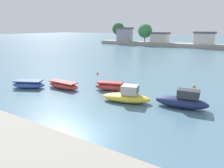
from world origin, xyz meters
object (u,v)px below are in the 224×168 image
(mooring_buoy_1, at_px, (194,86))
(moored_boat_3, at_px, (127,96))
(moored_boat_0, at_px, (29,84))
(moored_boat_1, at_px, (63,85))
(mooring_buoy_0, at_px, (97,73))
(moored_boat_4, at_px, (182,101))
(moored_boat_2, at_px, (110,86))

(mooring_buoy_1, bearing_deg, moored_boat_3, -113.77)
(moored_boat_0, xyz_separation_m, moored_boat_1, (3.78, 2.20, -0.04))
(moored_boat_0, relative_size, mooring_buoy_0, 12.97)
(moored_boat_3, bearing_deg, mooring_buoy_0, 123.60)
(mooring_buoy_0, bearing_deg, mooring_buoy_1, 2.24)
(moored_boat_0, relative_size, moored_boat_3, 0.84)
(moored_boat_3, height_order, moored_boat_4, moored_boat_4)
(moored_boat_4, relative_size, mooring_buoy_0, 14.79)
(moored_boat_0, bearing_deg, moored_boat_3, -17.40)
(moored_boat_3, distance_m, mooring_buoy_1, 10.50)
(moored_boat_4, distance_m, mooring_buoy_0, 17.43)
(moored_boat_4, bearing_deg, moored_boat_3, -172.29)
(moored_boat_1, distance_m, moored_boat_3, 9.01)
(moored_boat_2, height_order, mooring_buoy_1, moored_boat_2)
(moored_boat_4, bearing_deg, moored_boat_1, 177.64)
(mooring_buoy_0, bearing_deg, moored_boat_0, -101.34)
(mooring_buoy_0, height_order, mooring_buoy_1, mooring_buoy_1)
(moored_boat_3, bearing_deg, mooring_buoy_1, 50.38)
(mooring_buoy_0, bearing_deg, moored_boat_1, -80.28)
(moored_boat_3, relative_size, mooring_buoy_1, 13.45)
(moored_boat_1, distance_m, moored_boat_2, 5.82)
(moored_boat_3, xyz_separation_m, moored_boat_4, (5.14, 1.44, 0.07))
(moored_boat_4, xyz_separation_m, mooring_buoy_0, (-15.69, 7.58, -0.51))
(moored_boat_0, bearing_deg, moored_boat_2, 0.89)
(moored_boat_1, bearing_deg, mooring_buoy_1, 35.94)
(moored_boat_0, distance_m, moored_boat_2, 10.18)
(moored_boat_3, xyz_separation_m, mooring_buoy_1, (4.23, 9.61, -0.41))
(moored_boat_3, bearing_deg, moored_boat_0, 173.67)
(moored_boat_0, bearing_deg, moored_boat_1, 3.28)
(moored_boat_0, height_order, mooring_buoy_0, moored_boat_0)
(moored_boat_1, xyz_separation_m, moored_boat_3, (9.01, -0.05, 0.19))
(moored_boat_0, bearing_deg, mooring_buoy_1, 7.71)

